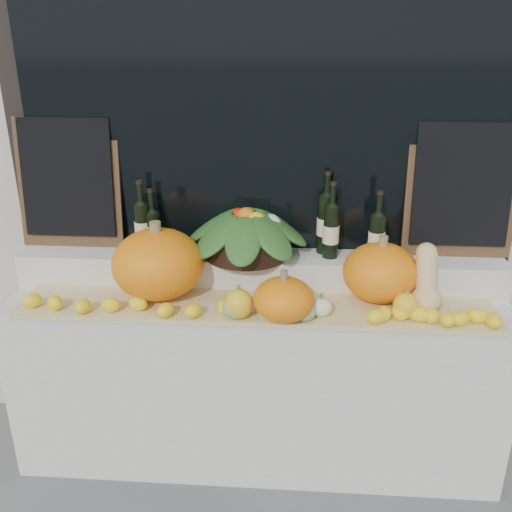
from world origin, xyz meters
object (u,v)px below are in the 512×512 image
Objects in this scene: produce_bowl at (246,231)px; wine_bottle_tall at (326,223)px; butternut_squash at (426,283)px; pumpkin_left at (158,264)px; pumpkin_right at (380,272)px.

wine_bottle_tall reaches higher than produce_bowl.
butternut_squash is at bearing -16.81° from produce_bowl.
pumpkin_left is 0.99m from pumpkin_right.
pumpkin_right is at bearing -42.63° from wine_bottle_tall.
wine_bottle_tall is (-0.42, 0.30, 0.15)m from butternut_squash.
produce_bowl reaches higher than butternut_squash.
wine_bottle_tall is at bearing 144.58° from butternut_squash.
butternut_squash is (0.18, -0.08, -0.01)m from pumpkin_right.
pumpkin_left is 0.80m from wine_bottle_tall.
pumpkin_left is 1.18m from butternut_squash.
pumpkin_left is at bearing 177.82° from butternut_squash.
pumpkin_left is 0.44m from produce_bowl.
produce_bowl reaches higher than pumpkin_right.
produce_bowl is 1.55× the size of wine_bottle_tall.
wine_bottle_tall is at bearing 9.42° from produce_bowl.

